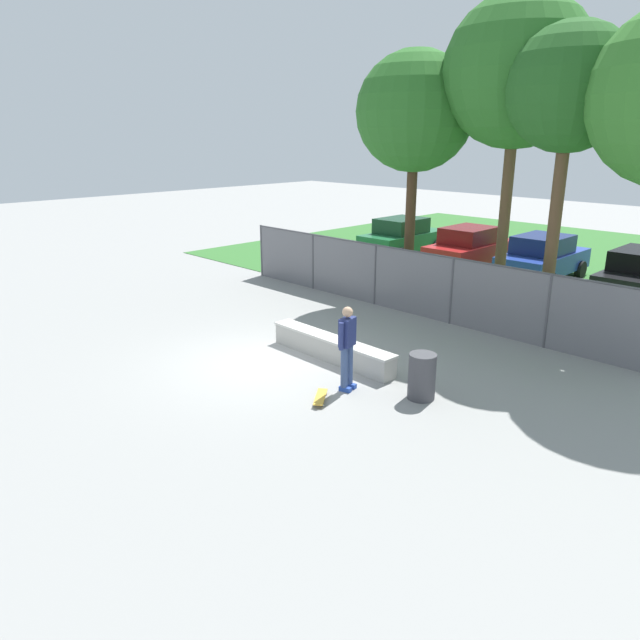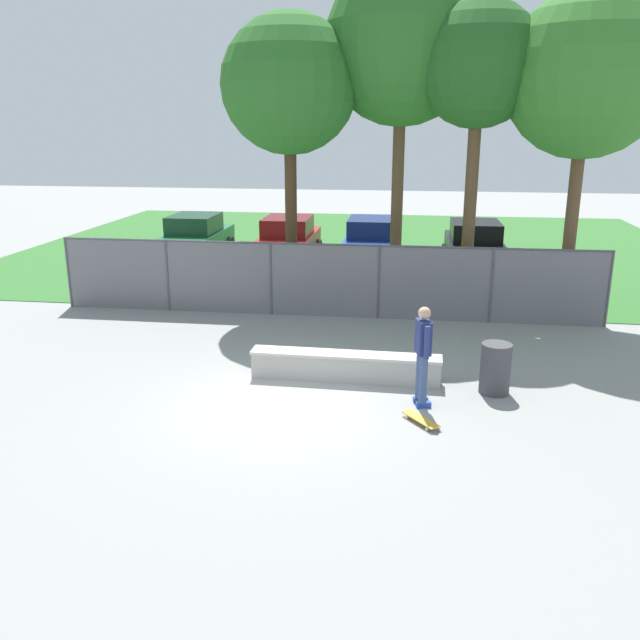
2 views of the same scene
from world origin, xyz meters
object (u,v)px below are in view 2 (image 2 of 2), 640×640
(car_black, at_px, (474,245))
(tree_near_left, at_px, (290,86))
(tree_mid, at_px, (479,67))
(car_red, at_px, (288,240))
(skateboarder, at_px, (423,352))
(concrete_ledge, at_px, (345,366))
(skateboard, at_px, (421,419))
(trash_bin, at_px, (495,368))
(tree_far, at_px, (587,76))
(car_green, at_px, (196,237))
(tree_near_right, at_px, (402,47))
(car_blue, at_px, (372,241))

(car_black, bearing_deg, tree_near_left, -135.73)
(tree_near_left, height_order, tree_mid, tree_mid)
(tree_mid, distance_m, car_red, 9.72)
(skateboarder, relative_size, tree_mid, 0.23)
(concrete_ledge, bearing_deg, skateboard, -51.28)
(tree_near_left, bearing_deg, skateboarder, -62.15)
(trash_bin, bearing_deg, tree_mid, 91.72)
(car_black, height_order, trash_bin, car_black)
(car_red, bearing_deg, skateboarder, -69.09)
(tree_far, xyz_separation_m, car_green, (-11.83, 5.96, -5.09))
(tree_mid, relative_size, tree_far, 0.98)
(skateboarder, xyz_separation_m, tree_near_left, (-3.53, 6.68, 4.76))
(tree_near_right, bearing_deg, car_blue, 101.10)
(tree_near_right, height_order, tree_far, tree_near_right)
(tree_near_right, distance_m, car_green, 10.68)
(tree_near_left, bearing_deg, tree_near_right, 14.19)
(concrete_ledge, relative_size, tree_near_right, 0.42)
(tree_near_right, xyz_separation_m, car_black, (2.57, 4.55, -5.90))
(tree_near_left, relative_size, trash_bin, 7.91)
(tree_near_left, xyz_separation_m, car_blue, (1.86, 5.63, -4.93))
(concrete_ledge, xyz_separation_m, skateboarder, (1.46, -1.04, 0.73))
(car_red, height_order, car_blue, same)
(tree_near_right, distance_m, car_black, 7.88)
(car_green, xyz_separation_m, trash_bin, (9.49, -11.55, -0.36))
(concrete_ledge, distance_m, tree_mid, 8.44)
(concrete_ledge, distance_m, tree_near_right, 9.10)
(car_black, xyz_separation_m, trash_bin, (-0.51, -11.18, -0.36))
(tree_near_left, bearing_deg, concrete_ledge, -69.83)
(tree_far, bearing_deg, tree_near_right, 166.67)
(skateboarder, height_order, trash_bin, skateboarder)
(skateboard, relative_size, tree_near_right, 0.09)
(skateboarder, xyz_separation_m, car_black, (1.87, 11.95, -0.17))
(tree_mid, xyz_separation_m, car_blue, (-2.86, 5.83, -5.32))
(car_green, bearing_deg, car_black, -2.08)
(concrete_ledge, xyz_separation_m, skateboard, (1.46, -1.82, -0.20))
(skateboarder, distance_m, tree_near_right, 9.38)
(skateboard, height_order, tree_near_right, tree_near_right)
(skateboard, xyz_separation_m, tree_near_right, (-0.71, 8.18, 6.67))
(skateboard, bearing_deg, concrete_ledge, 128.72)
(tree_mid, relative_size, car_red, 1.84)
(car_red, bearing_deg, concrete_ledge, -74.01)
(tree_far, distance_m, trash_bin, 8.15)
(car_blue, relative_size, car_black, 1.00)
(tree_near_right, relative_size, trash_bin, 9.18)
(tree_far, bearing_deg, trash_bin, -112.78)
(concrete_ledge, height_order, car_blue, car_blue)
(skateboard, bearing_deg, tree_near_left, 115.32)
(tree_far, relative_size, car_green, 1.88)
(skateboard, height_order, tree_far, tree_far)
(tree_near_right, relative_size, tree_far, 1.11)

